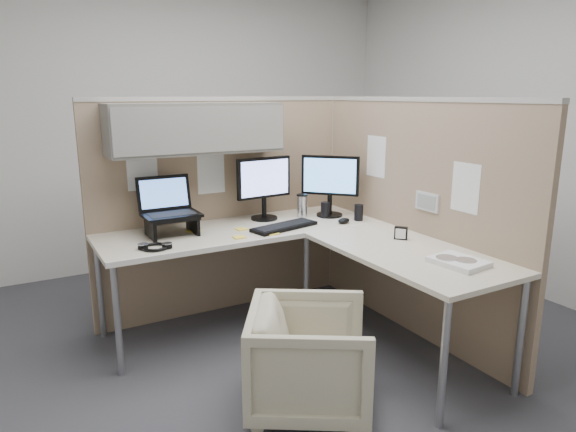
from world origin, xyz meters
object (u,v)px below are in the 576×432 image
office_chair (309,353)px  monitor_left (264,183)px  keyboard (284,227)px  desk (300,243)px

office_chair → monitor_left: size_ratio=1.36×
office_chair → keyboard: bearing=10.4°
desk → keyboard: 0.26m
desk → monitor_left: (0.02, 0.56, 0.32)m
desk → monitor_left: 0.65m
office_chair → desk: bearing=4.8°
office_chair → monitor_left: monitor_left is taller
keyboard → desk: bearing=-106.3°
desk → keyboard: keyboard is taller
desk → keyboard: (0.02, 0.25, 0.05)m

